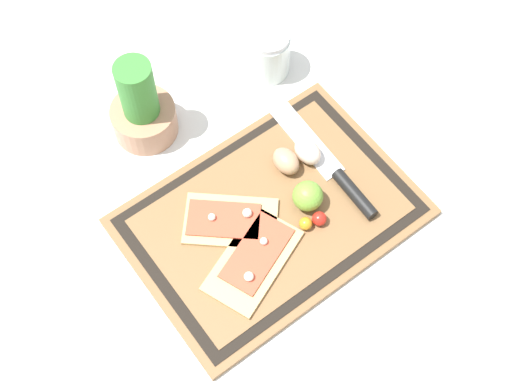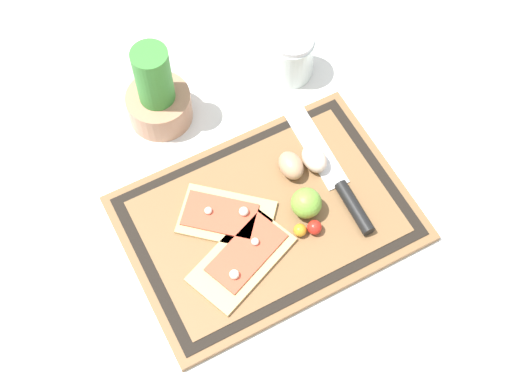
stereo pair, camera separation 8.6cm
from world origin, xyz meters
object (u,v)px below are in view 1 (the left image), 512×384
(knife, at_px, (340,177))
(egg_brown, at_px, (286,161))
(pizza_slice_far, at_px, (229,221))
(egg_pink, at_px, (308,151))
(sauce_jar, at_px, (268,55))
(herb_pot, at_px, (142,110))
(lime, at_px, (308,196))
(cherry_tomato_red, at_px, (319,219))
(cherry_tomato_yellow, at_px, (306,224))
(pizza_slice_near, at_px, (254,259))

(knife, bearing_deg, egg_brown, 127.76)
(pizza_slice_far, xyz_separation_m, knife, (0.20, -0.05, 0.00))
(egg_pink, height_order, sauce_jar, sauce_jar)
(herb_pot, distance_m, sauce_jar, 0.26)
(pizza_slice_far, height_order, lime, lime)
(egg_pink, bearing_deg, lime, -128.62)
(knife, relative_size, egg_brown, 5.00)
(pizza_slice_far, relative_size, cherry_tomato_red, 7.20)
(pizza_slice_far, relative_size, herb_pot, 0.99)
(lime, xyz_separation_m, cherry_tomato_red, (-0.01, -0.04, -0.01))
(pizza_slice_far, xyz_separation_m, lime, (0.13, -0.05, 0.02))
(sauce_jar, bearing_deg, lime, -114.41)
(egg_brown, height_order, cherry_tomato_red, egg_brown)
(egg_brown, bearing_deg, knife, -52.24)
(sauce_jar, bearing_deg, egg_pink, -108.44)
(egg_brown, relative_size, herb_pot, 0.30)
(cherry_tomato_red, height_order, cherry_tomato_yellow, cherry_tomato_red)
(knife, height_order, herb_pot, herb_pot)
(egg_brown, bearing_deg, cherry_tomato_red, -99.88)
(cherry_tomato_red, relative_size, cherry_tomato_yellow, 1.11)
(egg_pink, bearing_deg, egg_brown, 170.86)
(pizza_slice_far, height_order, cherry_tomato_yellow, pizza_slice_far)
(egg_brown, xyz_separation_m, sauce_jar, (0.11, 0.20, 0.01))
(pizza_slice_far, bearing_deg, egg_brown, 11.18)
(cherry_tomato_red, bearing_deg, herb_pot, 110.75)
(pizza_slice_near, relative_size, egg_brown, 3.59)
(pizza_slice_near, distance_m, pizza_slice_far, 0.08)
(cherry_tomato_red, relative_size, sauce_jar, 0.25)
(cherry_tomato_red, xyz_separation_m, herb_pot, (-0.13, 0.34, 0.03))
(pizza_slice_near, height_order, egg_brown, egg_brown)
(cherry_tomato_red, distance_m, herb_pot, 0.36)
(pizza_slice_near, xyz_separation_m, lime, (0.13, 0.03, 0.02))
(cherry_tomato_red, bearing_deg, lime, 81.42)
(pizza_slice_far, bearing_deg, sauce_jar, 41.84)
(pizza_slice_near, bearing_deg, cherry_tomato_yellow, -1.37)
(pizza_slice_far, xyz_separation_m, sauce_jar, (0.25, 0.22, 0.02))
(cherry_tomato_yellow, bearing_deg, egg_pink, 50.22)
(egg_brown, distance_m, egg_pink, 0.04)
(cherry_tomato_yellow, bearing_deg, herb_pot, 107.55)
(lime, distance_m, herb_pot, 0.33)
(pizza_slice_near, bearing_deg, knife, 8.63)
(cherry_tomato_yellow, relative_size, sauce_jar, 0.22)
(knife, relative_size, cherry_tomato_red, 11.01)
(cherry_tomato_red, bearing_deg, pizza_slice_near, 175.71)
(egg_pink, distance_m, cherry_tomato_red, 0.13)
(lime, bearing_deg, knife, 1.32)
(lime, height_order, sauce_jar, sauce_jar)
(lime, height_order, cherry_tomato_yellow, lime)
(egg_pink, xyz_separation_m, sauce_jar, (0.07, 0.20, 0.01))
(knife, height_order, cherry_tomato_yellow, same)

